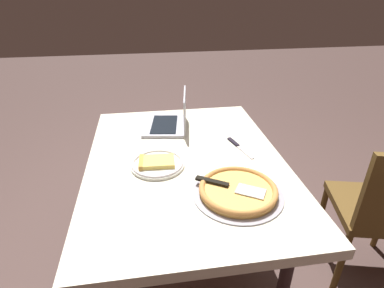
{
  "coord_description": "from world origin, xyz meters",
  "views": [
    {
      "loc": [
        -1.27,
        0.16,
        1.52
      ],
      "look_at": [
        -0.01,
        -0.03,
        0.83
      ],
      "focal_mm": 28.68,
      "sensor_mm": 36.0,
      "label": 1
    }
  ],
  "objects_px": {
    "dining_table": "(186,172)",
    "table_knife": "(238,146)",
    "laptop": "(170,121)",
    "pizza_plate": "(157,163)",
    "pizza_tray": "(238,190)"
  },
  "relations": [
    {
      "from": "laptop",
      "to": "pizza_plate",
      "type": "distance_m",
      "value": 0.43
    },
    {
      "from": "laptop",
      "to": "table_knife",
      "type": "xyz_separation_m",
      "value": [
        -0.29,
        -0.33,
        -0.04
      ]
    },
    {
      "from": "dining_table",
      "to": "laptop",
      "type": "xyz_separation_m",
      "value": [
        0.38,
        0.04,
        0.12
      ]
    },
    {
      "from": "dining_table",
      "to": "pizza_tray",
      "type": "bearing_deg",
      "value": -150.58
    },
    {
      "from": "laptop",
      "to": "pizza_plate",
      "type": "height_order",
      "value": "laptop"
    },
    {
      "from": "pizza_plate",
      "to": "table_knife",
      "type": "distance_m",
      "value": 0.45
    },
    {
      "from": "pizza_plate",
      "to": "table_knife",
      "type": "xyz_separation_m",
      "value": [
        0.13,
        -0.43,
        -0.01
      ]
    },
    {
      "from": "pizza_plate",
      "to": "laptop",
      "type": "bearing_deg",
      "value": -13.64
    },
    {
      "from": "pizza_tray",
      "to": "table_knife",
      "type": "height_order",
      "value": "pizza_tray"
    },
    {
      "from": "laptop",
      "to": "pizza_plate",
      "type": "xyz_separation_m",
      "value": [
        -0.42,
        0.1,
        -0.03
      ]
    },
    {
      "from": "laptop",
      "to": "dining_table",
      "type": "bearing_deg",
      "value": -173.8
    },
    {
      "from": "dining_table",
      "to": "table_knife",
      "type": "height_order",
      "value": "table_knife"
    },
    {
      "from": "dining_table",
      "to": "laptop",
      "type": "height_order",
      "value": "laptop"
    },
    {
      "from": "pizza_plate",
      "to": "pizza_tray",
      "type": "xyz_separation_m",
      "value": [
        -0.27,
        -0.31,
        0.01
      ]
    },
    {
      "from": "pizza_tray",
      "to": "laptop",
      "type": "bearing_deg",
      "value": 17.32
    }
  ]
}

